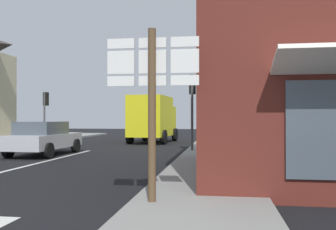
{
  "coord_description": "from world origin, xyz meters",
  "views": [
    {
      "loc": [
        6.47,
        -5.41,
        1.6
      ],
      "look_at": [
        4.25,
        9.98,
        1.75
      ],
      "focal_mm": 39.04,
      "sensor_mm": 36.0,
      "label": 1
    }
  ],
  "objects_px": {
    "traffic_light_near_right": "(192,95)",
    "traffic_light_far_left": "(45,105)",
    "sedan_far": "(44,138)",
    "delivery_truck": "(153,118)",
    "route_sign_post": "(152,96)"
  },
  "relations": [
    {
      "from": "traffic_light_near_right",
      "to": "traffic_light_far_left",
      "type": "distance_m",
      "value": 11.98
    },
    {
      "from": "sedan_far",
      "to": "traffic_light_near_right",
      "type": "height_order",
      "value": "traffic_light_near_right"
    },
    {
      "from": "delivery_truck",
      "to": "route_sign_post",
      "type": "xyz_separation_m",
      "value": [
        3.27,
        -17.53,
        0.35
      ]
    },
    {
      "from": "traffic_light_far_left",
      "to": "route_sign_post",
      "type": "bearing_deg",
      "value": -57.95
    },
    {
      "from": "route_sign_post",
      "to": "sedan_far",
      "type": "bearing_deg",
      "value": 126.7
    },
    {
      "from": "sedan_far",
      "to": "traffic_light_far_left",
      "type": "bearing_deg",
      "value": 116.37
    },
    {
      "from": "delivery_truck",
      "to": "traffic_light_far_left",
      "type": "distance_m",
      "value": 7.27
    },
    {
      "from": "traffic_light_near_right",
      "to": "sedan_far",
      "type": "bearing_deg",
      "value": -163.33
    },
    {
      "from": "sedan_far",
      "to": "traffic_light_far_left",
      "type": "xyz_separation_m",
      "value": [
        -3.95,
        7.97,
        1.74
      ]
    },
    {
      "from": "delivery_truck",
      "to": "route_sign_post",
      "type": "distance_m",
      "value": 17.83
    },
    {
      "from": "route_sign_post",
      "to": "traffic_light_far_left",
      "type": "xyz_separation_m",
      "value": [
        -10.43,
        16.66,
        0.5
      ]
    },
    {
      "from": "delivery_truck",
      "to": "traffic_light_near_right",
      "type": "distance_m",
      "value": 7.68
    },
    {
      "from": "traffic_light_near_right",
      "to": "traffic_light_far_left",
      "type": "height_order",
      "value": "traffic_light_near_right"
    },
    {
      "from": "sedan_far",
      "to": "route_sign_post",
      "type": "relative_size",
      "value": 1.32
    },
    {
      "from": "traffic_light_near_right",
      "to": "route_sign_post",
      "type": "bearing_deg",
      "value": -89.46
    }
  ]
}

